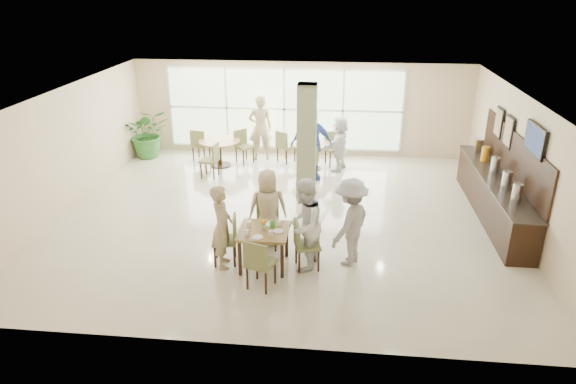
# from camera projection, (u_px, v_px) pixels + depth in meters

# --- Properties ---
(ground) EXTENTS (10.00, 10.00, 0.00)m
(ground) POSITION_uv_depth(u_px,v_px,m) (285.00, 216.00, 11.74)
(ground) COLOR beige
(ground) RESTS_ON ground
(room_shell) EXTENTS (10.00, 10.00, 10.00)m
(room_shell) POSITION_uv_depth(u_px,v_px,m) (284.00, 145.00, 11.08)
(room_shell) COLOR white
(room_shell) RESTS_ON ground
(window_bank) EXTENTS (7.00, 0.04, 7.00)m
(window_bank) POSITION_uv_depth(u_px,v_px,m) (284.00, 109.00, 15.33)
(window_bank) COLOR silver
(window_bank) RESTS_ON ground
(column) EXTENTS (0.45, 0.45, 2.80)m
(column) POSITION_uv_depth(u_px,v_px,m) (307.00, 142.00, 12.26)
(column) COLOR #6A7551
(column) RESTS_ON ground
(main_table) EXTENTS (0.91, 0.91, 0.75)m
(main_table) POSITION_uv_depth(u_px,v_px,m) (264.00, 235.00, 9.47)
(main_table) COLOR brown
(main_table) RESTS_ON ground
(round_table_left) EXTENTS (1.17, 1.17, 0.75)m
(round_table_left) POSITION_uv_depth(u_px,v_px,m) (220.00, 146.00, 14.66)
(round_table_left) COLOR brown
(round_table_left) RESTS_ON ground
(round_table_right) EXTENTS (1.11, 1.11, 0.75)m
(round_table_right) POSITION_uv_depth(u_px,v_px,m) (310.00, 149.00, 14.43)
(round_table_right) COLOR brown
(round_table_right) RESTS_ON ground
(chairs_main_table) EXTENTS (2.10, 1.96, 0.95)m
(chairs_main_table) POSITION_uv_depth(u_px,v_px,m) (265.00, 243.00, 9.55)
(chairs_main_table) COLOR olive
(chairs_main_table) RESTS_ON ground
(chairs_table_left) EXTENTS (1.90, 1.88, 0.95)m
(chairs_table_left) POSITION_uv_depth(u_px,v_px,m) (218.00, 150.00, 14.67)
(chairs_table_left) COLOR olive
(chairs_table_left) RESTS_ON ground
(chairs_table_right) EXTENTS (2.01, 1.85, 0.95)m
(chairs_table_right) POSITION_uv_depth(u_px,v_px,m) (310.00, 152.00, 14.51)
(chairs_table_right) COLOR olive
(chairs_table_right) RESTS_ON ground
(tabletop_clutter) EXTENTS (0.70, 0.75, 0.21)m
(tabletop_clutter) POSITION_uv_depth(u_px,v_px,m) (264.00, 227.00, 9.39)
(tabletop_clutter) COLOR white
(tabletop_clutter) RESTS_ON main_table
(buffet_counter) EXTENTS (0.64, 4.70, 1.95)m
(buffet_counter) POSITION_uv_depth(u_px,v_px,m) (494.00, 193.00, 11.54)
(buffet_counter) COLOR black
(buffet_counter) RESTS_ON ground
(wall_tv) EXTENTS (0.06, 1.00, 0.58)m
(wall_tv) POSITION_uv_depth(u_px,v_px,m) (535.00, 140.00, 9.89)
(wall_tv) COLOR black
(wall_tv) RESTS_ON ground
(framed_art_a) EXTENTS (0.05, 0.55, 0.70)m
(framed_art_a) POSITION_uv_depth(u_px,v_px,m) (509.00, 132.00, 11.47)
(framed_art_a) COLOR black
(framed_art_a) RESTS_ON ground
(framed_art_b) EXTENTS (0.05, 0.55, 0.70)m
(framed_art_b) POSITION_uv_depth(u_px,v_px,m) (499.00, 122.00, 12.20)
(framed_art_b) COLOR black
(framed_art_b) RESTS_ON ground
(potted_plant) EXTENTS (1.70, 1.70, 1.48)m
(potted_plant) POSITION_uv_depth(u_px,v_px,m) (148.00, 133.00, 15.35)
(potted_plant) COLOR #306F2C
(potted_plant) RESTS_ON ground
(teen_left) EXTENTS (0.50, 0.66, 1.62)m
(teen_left) POSITION_uv_depth(u_px,v_px,m) (222.00, 226.00, 9.43)
(teen_left) COLOR tan
(teen_left) RESTS_ON ground
(teen_far) EXTENTS (0.86, 0.59, 1.60)m
(teen_far) POSITION_uv_depth(u_px,v_px,m) (268.00, 208.00, 10.22)
(teen_far) COLOR tan
(teen_far) RESTS_ON ground
(teen_right) EXTENTS (0.82, 0.97, 1.76)m
(teen_right) POSITION_uv_depth(u_px,v_px,m) (304.00, 225.00, 9.33)
(teen_right) COLOR white
(teen_right) RESTS_ON ground
(teen_standing) EXTENTS (1.09, 1.27, 1.70)m
(teen_standing) POSITION_uv_depth(u_px,v_px,m) (350.00, 222.00, 9.50)
(teen_standing) COLOR #A0A0A2
(teen_standing) RESTS_ON ground
(adult_a) EXTENTS (1.27, 0.96, 1.92)m
(adult_a) POSITION_uv_depth(u_px,v_px,m) (311.00, 145.00, 13.55)
(adult_a) COLOR #4266C8
(adult_a) RESTS_ON ground
(adult_b) EXTENTS (1.04, 1.55, 1.54)m
(adult_b) POSITION_uv_depth(u_px,v_px,m) (340.00, 144.00, 14.27)
(adult_b) COLOR white
(adult_b) RESTS_ON ground
(adult_standing) EXTENTS (0.79, 0.62, 1.93)m
(adult_standing) POSITION_uv_depth(u_px,v_px,m) (260.00, 128.00, 15.04)
(adult_standing) COLOR tan
(adult_standing) RESTS_ON ground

